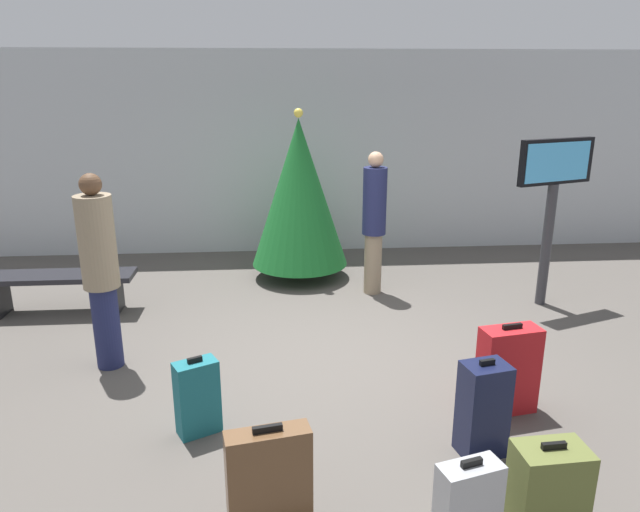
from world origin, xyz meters
name	(u,v)px	position (x,y,z in m)	size (l,w,h in m)	color
ground_plane	(331,359)	(0.00, 0.00, 0.00)	(16.00, 16.00, 0.00)	#514C47
back_wall	(307,153)	(0.00, 3.91, 1.53)	(16.00, 0.20, 3.06)	#B7BCC1
holiday_tree	(299,193)	(-0.19, 2.48, 1.18)	(1.29, 1.29, 2.28)	#4C3319
flight_info_kiosk	(553,188)	(2.70, 1.27, 1.43)	(0.99, 0.41, 1.99)	#333338
waiting_bench	(57,283)	(-3.05, 1.43, 0.37)	(1.75, 0.44, 0.48)	black
traveller_0	(100,268)	(-2.12, 0.04, 0.99)	(0.40, 0.40, 1.86)	#1E234C
traveller_1	(374,219)	(0.71, 1.82, 0.96)	(0.41, 0.41, 1.80)	gray
suitcase_0	(269,481)	(-0.58, -2.22, 0.35)	(0.53, 0.25, 0.73)	brown
suitcase_1	(467,509)	(0.55, -2.48, 0.29)	(0.40, 0.26, 0.63)	#9EA0A5
suitcase_2	(483,409)	(0.95, -1.57, 0.36)	(0.36, 0.31, 0.75)	#141938
suitcase_3	(548,489)	(1.09, -2.34, 0.29)	(0.44, 0.30, 0.61)	#59602D
suitcase_5	(197,397)	(-1.14, -1.15, 0.30)	(0.37, 0.30, 0.64)	#19606B
suitcase_6	(508,370)	(1.35, -1.03, 0.37)	(0.51, 0.30, 0.78)	#B2191E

